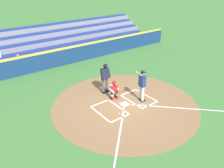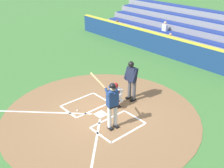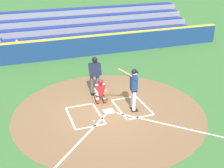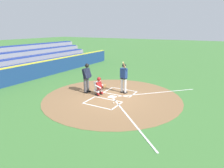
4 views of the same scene
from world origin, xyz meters
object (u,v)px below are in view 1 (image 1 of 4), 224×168
object	(u,v)px
batter	(142,83)
plate_umpire	(105,76)
baseball	(119,114)
catcher	(114,89)

from	to	relation	value
batter	plate_umpire	world-z (taller)	batter
plate_umpire	batter	bearing A→B (deg)	116.80
batter	baseball	size ratio (longest dim) A/B	28.76
baseball	catcher	bearing A→B (deg)	-118.44
catcher	baseball	distance (m)	1.74
catcher	baseball	size ratio (longest dim) A/B	15.27
batter	catcher	xyz separation A→B (m)	(1.04, -1.14, -0.51)
plate_umpire	baseball	distance (m)	2.70
batter	plate_umpire	xyz separation A→B (m)	(1.03, -2.04, -0.02)
batter	catcher	world-z (taller)	batter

